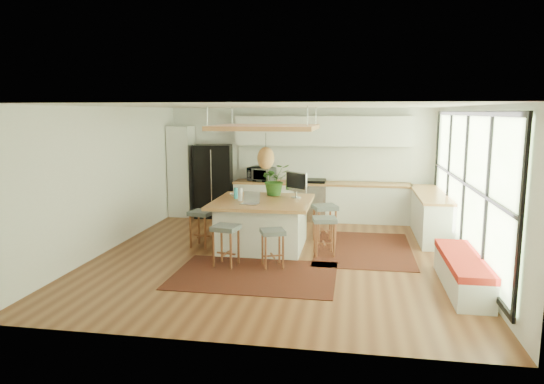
% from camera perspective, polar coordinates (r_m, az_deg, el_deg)
% --- Properties ---
extents(floor, '(7.00, 7.00, 0.00)m').
position_cam_1_polar(floor, '(9.09, 0.73, -7.39)').
color(floor, '#5A2E19').
rests_on(floor, ground).
extents(ceiling, '(7.00, 7.00, 0.00)m').
position_cam_1_polar(ceiling, '(8.71, 0.76, 9.88)').
color(ceiling, white).
rests_on(ceiling, ground).
extents(wall_back, '(6.50, 0.00, 6.50)m').
position_cam_1_polar(wall_back, '(12.25, 3.26, 3.35)').
color(wall_back, silver).
rests_on(wall_back, ground).
extents(wall_front, '(6.50, 0.00, 6.50)m').
position_cam_1_polar(wall_front, '(5.43, -4.95, -4.13)').
color(wall_front, silver).
rests_on(wall_front, ground).
extents(wall_left, '(0.00, 7.00, 7.00)m').
position_cam_1_polar(wall_left, '(9.83, -18.32, 1.45)').
color(wall_left, silver).
rests_on(wall_left, ground).
extents(wall_right, '(0.00, 7.00, 7.00)m').
position_cam_1_polar(wall_right, '(8.91, 21.87, 0.49)').
color(wall_right, silver).
rests_on(wall_right, ground).
extents(window_wall, '(0.10, 6.20, 2.60)m').
position_cam_1_polar(window_wall, '(8.90, 21.70, 0.81)').
color(window_wall, black).
rests_on(window_wall, wall_right).
extents(pantry, '(0.55, 0.60, 2.25)m').
position_cam_1_polar(pantry, '(12.63, -10.35, 2.37)').
color(pantry, silver).
rests_on(pantry, floor).
extents(back_counter_base, '(4.20, 0.60, 0.88)m').
position_cam_1_polar(back_counter_base, '(12.01, 5.66, -1.18)').
color(back_counter_base, silver).
rests_on(back_counter_base, floor).
extents(back_counter_top, '(4.24, 0.64, 0.05)m').
position_cam_1_polar(back_counter_top, '(11.94, 5.69, 0.99)').
color(back_counter_top, '#A06438').
rests_on(back_counter_top, back_counter_base).
extents(backsplash, '(4.20, 0.02, 0.80)m').
position_cam_1_polar(backsplash, '(12.18, 5.83, 3.29)').
color(backsplash, white).
rests_on(backsplash, wall_back).
extents(upper_cabinets, '(4.20, 0.34, 0.70)m').
position_cam_1_polar(upper_cabinets, '(11.96, 5.84, 7.02)').
color(upper_cabinets, silver).
rests_on(upper_cabinets, wall_back).
extents(range, '(0.76, 0.62, 1.00)m').
position_cam_1_polar(range, '(12.02, 4.48, -0.87)').
color(range, '#A5A5AA').
rests_on(range, floor).
extents(right_counter_base, '(0.60, 2.50, 0.88)m').
position_cam_1_polar(right_counter_base, '(10.95, 17.76, -2.61)').
color(right_counter_base, silver).
rests_on(right_counter_base, floor).
extents(right_counter_top, '(0.64, 2.54, 0.05)m').
position_cam_1_polar(right_counter_top, '(10.86, 17.88, -0.23)').
color(right_counter_top, '#A06438').
rests_on(right_counter_top, right_counter_base).
extents(window_bench, '(0.52, 2.00, 0.50)m').
position_cam_1_polar(window_bench, '(7.94, 21.08, -8.63)').
color(window_bench, silver).
rests_on(window_bench, floor).
extents(ceiling_panel, '(1.86, 1.86, 0.80)m').
position_cam_1_polar(ceiling_panel, '(9.17, -0.72, 5.78)').
color(ceiling_panel, '#A06438').
rests_on(ceiling_panel, ceiling).
extents(rug_near, '(2.60, 1.80, 0.01)m').
position_cam_1_polar(rug_near, '(8.07, -2.04, -9.54)').
color(rug_near, black).
rests_on(rug_near, floor).
extents(rug_right, '(1.80, 2.60, 0.01)m').
position_cam_1_polar(rug_right, '(9.70, 10.48, -6.45)').
color(rug_right, black).
rests_on(rug_right, floor).
extents(fridge, '(0.98, 0.81, 1.80)m').
position_cam_1_polar(fridge, '(12.39, -6.74, 1.39)').
color(fridge, black).
rests_on(fridge, floor).
extents(island, '(1.85, 1.85, 0.93)m').
position_cam_1_polar(island, '(9.55, -1.09, -3.70)').
color(island, '#A06438').
rests_on(island, floor).
extents(stool_near_left, '(0.49, 0.49, 0.71)m').
position_cam_1_polar(stool_near_left, '(8.47, -5.32, -6.18)').
color(stool_near_left, '#4A5052').
rests_on(stool_near_left, floor).
extents(stool_near_right, '(0.50, 0.50, 0.65)m').
position_cam_1_polar(stool_near_right, '(8.36, 0.08, -6.36)').
color(stool_near_right, '#4A5052').
rests_on(stool_near_right, floor).
extents(stool_right_front, '(0.48, 0.48, 0.70)m').
position_cam_1_polar(stool_right_front, '(9.11, 6.05, -5.09)').
color(stool_right_front, '#4A5052').
rests_on(stool_right_front, floor).
extents(stool_right_back, '(0.58, 0.58, 0.76)m').
position_cam_1_polar(stool_right_back, '(10.01, 6.08, -3.79)').
color(stool_right_back, '#4A5052').
rests_on(stool_right_back, floor).
extents(stool_left_side, '(0.50, 0.50, 0.71)m').
position_cam_1_polar(stool_left_side, '(9.73, -8.08, -4.21)').
color(stool_left_side, '#4A5052').
rests_on(stool_left_side, floor).
extents(laptop, '(0.37, 0.38, 0.24)m').
position_cam_1_polar(laptop, '(9.03, -2.59, -0.67)').
color(laptop, '#A5A5AA').
rests_on(laptop, island).
extents(monitor, '(0.56, 0.50, 0.52)m').
position_cam_1_polar(monitor, '(9.69, 2.81, 0.84)').
color(monitor, '#A5A5AA').
rests_on(monitor, island).
extents(microwave, '(0.69, 0.52, 0.41)m').
position_cam_1_polar(microwave, '(12.08, -1.23, 2.24)').
color(microwave, '#A5A5AA').
rests_on(microwave, back_counter_top).
extents(island_plant, '(0.83, 0.85, 0.50)m').
position_cam_1_polar(island_plant, '(9.98, 0.32, 1.04)').
color(island_plant, '#1E4C19').
rests_on(island_plant, island).
extents(island_bowl, '(0.28, 0.28, 0.06)m').
position_cam_1_polar(island_bowl, '(9.92, -4.14, -0.33)').
color(island_bowl, white).
rests_on(island_bowl, island).
extents(island_bottle_0, '(0.07, 0.07, 0.19)m').
position_cam_1_polar(island_bottle_0, '(9.65, -4.20, -0.20)').
color(island_bottle_0, teal).
rests_on(island_bottle_0, island).
extents(island_bottle_1, '(0.07, 0.07, 0.19)m').
position_cam_1_polar(island_bottle_1, '(9.37, -3.67, -0.47)').
color(island_bottle_1, white).
rests_on(island_bottle_1, island).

